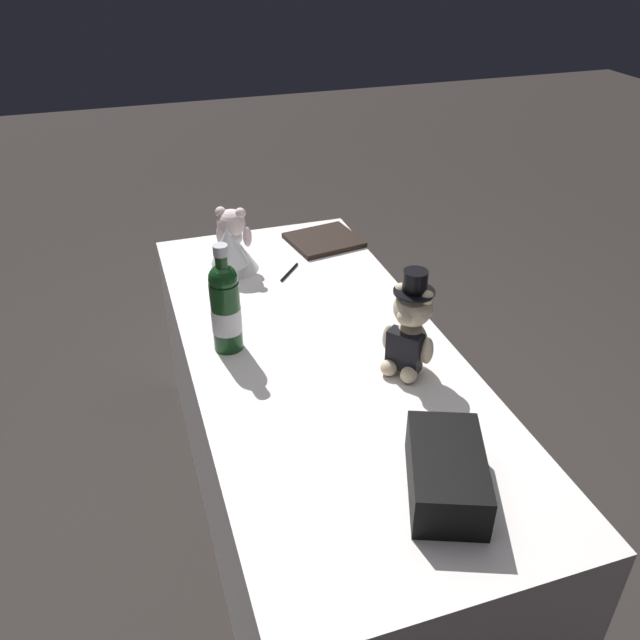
{
  "coord_description": "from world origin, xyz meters",
  "views": [
    {
      "loc": [
        1.5,
        -0.49,
        1.8
      ],
      "look_at": [
        0.0,
        0.0,
        0.81
      ],
      "focal_mm": 36.77,
      "sensor_mm": 36.0,
      "label": 1
    }
  ],
  "objects_px": {
    "teddy_bear_bride": "(232,245)",
    "champagne_bottle": "(225,306)",
    "teddy_bear_groom": "(410,330)",
    "signing_pen": "(290,271)",
    "gift_case_black": "(446,473)",
    "guestbook": "(324,240)"
  },
  "relations": [
    {
      "from": "teddy_bear_bride",
      "to": "champagne_bottle",
      "type": "bearing_deg",
      "value": -13.3
    },
    {
      "from": "teddy_bear_groom",
      "to": "teddy_bear_bride",
      "type": "distance_m",
      "value": 0.81
    },
    {
      "from": "signing_pen",
      "to": "gift_case_black",
      "type": "distance_m",
      "value": 1.1
    },
    {
      "from": "teddy_bear_bride",
      "to": "gift_case_black",
      "type": "bearing_deg",
      "value": 11.13
    },
    {
      "from": "teddy_bear_bride",
      "to": "teddy_bear_groom",
      "type": "bearing_deg",
      "value": 24.97
    },
    {
      "from": "gift_case_black",
      "to": "teddy_bear_groom",
      "type": "bearing_deg",
      "value": 166.02
    },
    {
      "from": "teddy_bear_groom",
      "to": "teddy_bear_bride",
      "type": "xyz_separation_m",
      "value": [
        -0.73,
        -0.34,
        -0.03
      ]
    },
    {
      "from": "gift_case_black",
      "to": "guestbook",
      "type": "relative_size",
      "value": 1.25
    },
    {
      "from": "champagne_bottle",
      "to": "gift_case_black",
      "type": "relative_size",
      "value": 1.04
    },
    {
      "from": "signing_pen",
      "to": "teddy_bear_bride",
      "type": "bearing_deg",
      "value": -112.39
    },
    {
      "from": "teddy_bear_groom",
      "to": "champagne_bottle",
      "type": "bearing_deg",
      "value": -119.98
    },
    {
      "from": "teddy_bear_groom",
      "to": "teddy_bear_bride",
      "type": "bearing_deg",
      "value": -155.03
    },
    {
      "from": "teddy_bear_groom",
      "to": "gift_case_black",
      "type": "bearing_deg",
      "value": -13.98
    },
    {
      "from": "teddy_bear_groom",
      "to": "signing_pen",
      "type": "distance_m",
      "value": 0.68
    },
    {
      "from": "champagne_bottle",
      "to": "gift_case_black",
      "type": "distance_m",
      "value": 0.79
    },
    {
      "from": "teddy_bear_bride",
      "to": "champagne_bottle",
      "type": "relative_size",
      "value": 0.71
    },
    {
      "from": "guestbook",
      "to": "teddy_bear_groom",
      "type": "bearing_deg",
      "value": -11.76
    },
    {
      "from": "teddy_bear_groom",
      "to": "champagne_bottle",
      "type": "distance_m",
      "value": 0.52
    },
    {
      "from": "champagne_bottle",
      "to": "gift_case_black",
      "type": "bearing_deg",
      "value": 25.98
    },
    {
      "from": "teddy_bear_bride",
      "to": "gift_case_black",
      "type": "xyz_separation_m",
      "value": [
        1.17,
        0.23,
        -0.05
      ]
    },
    {
      "from": "champagne_bottle",
      "to": "guestbook",
      "type": "bearing_deg",
      "value": 140.36
    },
    {
      "from": "signing_pen",
      "to": "guestbook",
      "type": "relative_size",
      "value": 0.45
    }
  ]
}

